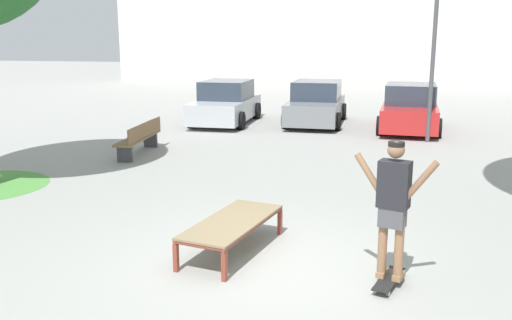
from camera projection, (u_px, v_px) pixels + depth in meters
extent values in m
plane|color=#999993|center=(265.00, 265.00, 7.31)|extent=(120.00, 120.00, 0.00)
cube|color=brown|center=(239.00, 216.00, 8.70)|extent=(0.07, 0.07, 0.38)
cube|color=brown|center=(280.00, 222.00, 8.42)|extent=(0.07, 0.07, 0.38)
cube|color=brown|center=(176.00, 258.00, 7.06)|extent=(0.07, 0.07, 0.38)
cube|color=brown|center=(224.00, 267.00, 6.78)|extent=(0.07, 0.07, 0.38)
cylinder|color=brown|center=(210.00, 221.00, 7.83)|extent=(0.43, 1.87, 0.05)
cylinder|color=brown|center=(255.00, 227.00, 7.55)|extent=(0.43, 1.87, 0.05)
cylinder|color=brown|center=(259.00, 206.00, 8.51)|extent=(0.75, 0.20, 0.05)
cylinder|color=brown|center=(199.00, 246.00, 6.87)|extent=(0.75, 0.20, 0.05)
cube|color=#847051|center=(232.00, 221.00, 7.68)|extent=(1.13, 2.01, 0.03)
cube|color=black|center=(389.00, 279.00, 6.69)|extent=(0.42, 0.82, 0.02)
cylinder|color=silver|center=(389.00, 273.00, 6.97)|extent=(0.04, 0.06, 0.06)
cylinder|color=silver|center=(401.00, 276.00, 6.90)|extent=(0.04, 0.06, 0.06)
cylinder|color=silver|center=(376.00, 291.00, 6.50)|extent=(0.04, 0.06, 0.06)
cylinder|color=silver|center=(388.00, 294.00, 6.42)|extent=(0.04, 0.06, 0.06)
cylinder|color=#8E6647|center=(383.00, 245.00, 6.64)|extent=(0.11, 0.11, 0.82)
cube|color=#99704C|center=(382.00, 272.00, 6.77)|extent=(0.16, 0.26, 0.07)
cylinder|color=#8E6647|center=(399.00, 248.00, 6.55)|extent=(0.11, 0.11, 0.82)
cube|color=#99704C|center=(398.00, 276.00, 6.67)|extent=(0.16, 0.26, 0.07)
cube|color=#4C4C51|center=(392.00, 217.00, 6.52)|extent=(0.34, 0.28, 0.24)
cube|color=#232328|center=(394.00, 184.00, 6.43)|extent=(0.41, 0.31, 0.56)
cylinder|color=#8E6647|center=(370.00, 175.00, 6.55)|extent=(0.40, 0.19, 0.52)
cylinder|color=#8E6647|center=(421.00, 181.00, 6.27)|extent=(0.40, 0.19, 0.52)
sphere|color=#8E6647|center=(396.00, 150.00, 6.34)|extent=(0.20, 0.20, 0.20)
cylinder|color=black|center=(396.00, 144.00, 6.33)|extent=(0.19, 0.19, 0.05)
cube|color=#B7BABF|center=(226.00, 109.00, 19.49)|extent=(1.76, 4.23, 0.70)
cube|color=#2D3847|center=(227.00, 89.00, 19.48)|extent=(1.59, 2.12, 0.64)
cylinder|color=black|center=(241.00, 121.00, 18.12)|extent=(0.23, 0.60, 0.60)
cylinder|color=black|center=(191.00, 119.00, 18.46)|extent=(0.23, 0.60, 0.60)
cylinder|color=black|center=(257.00, 111.00, 20.60)|extent=(0.23, 0.60, 0.60)
cylinder|color=black|center=(213.00, 110.00, 20.95)|extent=(0.23, 0.60, 0.60)
cube|color=slate|center=(316.00, 109.00, 19.31)|extent=(1.71, 4.20, 0.70)
cube|color=#2D3847|center=(317.00, 90.00, 19.31)|extent=(1.56, 2.10, 0.64)
cylinder|color=black|center=(337.00, 121.00, 17.93)|extent=(0.22, 0.60, 0.60)
cylinder|color=black|center=(286.00, 120.00, 18.30)|extent=(0.22, 0.60, 0.60)
cylinder|color=black|center=(343.00, 111.00, 20.41)|extent=(0.22, 0.60, 0.60)
cylinder|color=black|center=(297.00, 110.00, 20.78)|extent=(0.22, 0.60, 0.60)
cube|color=red|center=(409.00, 115.00, 18.00)|extent=(1.92, 4.28, 0.70)
cube|color=#2D3847|center=(411.00, 94.00, 18.00)|extent=(1.67, 2.18, 0.64)
cylinder|color=black|center=(438.00, 128.00, 16.60)|extent=(0.25, 0.61, 0.60)
cylinder|color=black|center=(380.00, 126.00, 17.05)|extent=(0.25, 0.61, 0.60)
cylinder|color=black|center=(435.00, 117.00, 19.04)|extent=(0.25, 0.61, 0.60)
cylinder|color=black|center=(385.00, 115.00, 19.50)|extent=(0.25, 0.61, 0.60)
cube|color=brown|center=(138.00, 138.00, 14.23)|extent=(0.63, 2.43, 0.06)
cube|color=brown|center=(145.00, 130.00, 14.15)|extent=(0.24, 2.40, 0.36)
cube|color=#424247|center=(125.00, 154.00, 13.35)|extent=(0.38, 0.11, 0.40)
cube|color=#424247|center=(151.00, 140.00, 15.20)|extent=(0.38, 0.11, 0.40)
cylinder|color=#4C4C51|center=(434.00, 46.00, 15.41)|extent=(0.12, 0.12, 5.50)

